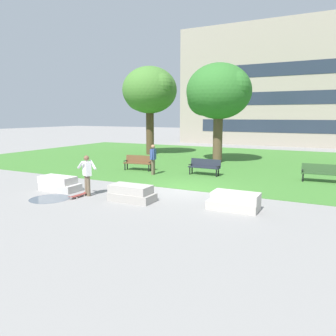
# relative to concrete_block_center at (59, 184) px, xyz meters

# --- Properties ---
(ground_plane) EXTENTS (140.00, 140.00, 0.00)m
(ground_plane) POSITION_rel_concrete_block_center_xyz_m (5.05, 2.65, -0.31)
(ground_plane) COLOR gray
(grass_lawn) EXTENTS (40.00, 20.00, 0.02)m
(grass_lawn) POSITION_rel_concrete_block_center_xyz_m (5.05, 12.65, -0.30)
(grass_lawn) COLOR #3D752D
(grass_lawn) RESTS_ON ground
(concrete_block_center) EXTENTS (1.87, 0.90, 0.64)m
(concrete_block_center) POSITION_rel_concrete_block_center_xyz_m (0.00, 0.00, 0.00)
(concrete_block_center) COLOR #BCB7B2
(concrete_block_center) RESTS_ON ground
(concrete_block_left) EXTENTS (1.80, 0.90, 0.64)m
(concrete_block_left) POSITION_rel_concrete_block_center_xyz_m (3.94, -0.08, 0.00)
(concrete_block_left) COLOR #9E9991
(concrete_block_left) RESTS_ON ground
(concrete_block_right) EXTENTS (1.81, 0.90, 0.64)m
(concrete_block_right) POSITION_rel_concrete_block_center_xyz_m (7.91, 0.55, 0.00)
(concrete_block_right) COLOR #B2ADA3
(concrete_block_right) RESTS_ON ground
(person_skateboarder) EXTENTS (0.98, 0.56, 1.71)m
(person_skateboarder) POSITION_rel_concrete_block_center_xyz_m (1.81, -0.18, 0.67)
(person_skateboarder) COLOR brown
(person_skateboarder) RESTS_ON ground
(skateboard) EXTENTS (0.26, 1.02, 0.14)m
(skateboard) POSITION_rel_concrete_block_center_xyz_m (1.66, -0.57, -0.22)
(skateboard) COLOR maroon
(skateboard) RESTS_ON ground
(puddle) EXTENTS (1.62, 1.62, 0.01)m
(puddle) POSITION_rel_concrete_block_center_xyz_m (0.79, -1.31, -0.30)
(puddle) COLOR #47515B
(puddle) RESTS_ON ground
(park_bench_near_left) EXTENTS (1.81, 0.58, 0.90)m
(park_bench_near_left) POSITION_rel_concrete_block_center_xyz_m (4.53, 6.54, 0.23)
(park_bench_near_left) COLOR #1E232D
(park_bench_near_left) RESTS_ON grass_lawn
(park_bench_near_right) EXTENTS (1.85, 0.75, 0.90)m
(park_bench_near_right) POSITION_rel_concrete_block_center_xyz_m (0.32, 6.25, 0.23)
(park_bench_near_right) COLOR brown
(park_bench_near_right) RESTS_ON grass_lawn
(park_bench_far_left) EXTENTS (1.83, 0.64, 0.90)m
(park_bench_far_left) POSITION_rel_concrete_block_center_xyz_m (10.45, 7.32, 0.23)
(park_bench_far_left) COLOR #284723
(park_bench_far_left) RESTS_ON grass_lawn
(tree_far_left) EXTENTS (4.76, 4.53, 6.92)m
(tree_far_left) POSITION_rel_concrete_block_center_xyz_m (3.48, 11.77, 4.62)
(tree_far_left) COLOR brown
(tree_far_left) RESTS_ON grass_lawn
(tree_near_left) EXTENTS (4.83, 4.60, 7.41)m
(tree_near_left) POSITION_rel_concrete_block_center_xyz_m (-3.30, 13.87, 5.07)
(tree_near_left) COLOR #4C3823
(tree_near_left) RESTS_ON grass_lawn
(person_bystander_near_lawn) EXTENTS (0.30, 0.63, 1.71)m
(person_bystander_near_lawn) POSITION_rel_concrete_block_center_xyz_m (1.86, 5.35, 0.68)
(person_bystander_near_lawn) COLOR brown
(person_bystander_near_lawn) RESTS_ON grass_lawn
(building_facade_distant) EXTENTS (24.34, 1.03, 13.48)m
(building_facade_distant) POSITION_rel_concrete_block_center_xyz_m (5.85, 27.15, 6.42)
(building_facade_distant) COLOR gray
(building_facade_distant) RESTS_ON ground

